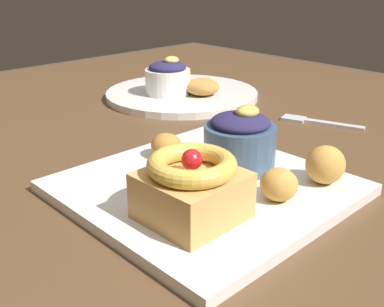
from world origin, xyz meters
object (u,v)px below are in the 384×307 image
at_px(cake_slice, 192,187).
at_px(fork, 315,122).
at_px(berry_ramekin, 240,141).
at_px(back_ramekin, 168,78).
at_px(fritter_middle, 325,165).
at_px(fritter_back, 279,184).
at_px(back_plate, 182,94).
at_px(back_pastry, 202,87).
at_px(front_plate, 205,188).
at_px(fritter_front, 165,146).

relative_size(cake_slice, fork, 0.69).
bearing_deg(berry_ramekin, back_ramekin, 62.79).
xyz_separation_m(fritter_middle, back_ramekin, (0.12, 0.39, 0.01)).
height_order(fritter_middle, fritter_back, fritter_middle).
height_order(back_plate, fork, back_plate).
xyz_separation_m(back_ramekin, back_pastry, (0.04, -0.05, -0.01)).
bearing_deg(back_pastry, front_plate, -134.41).
distance_m(back_plate, back_pastry, 0.05).
bearing_deg(fritter_middle, back_plate, 68.60).
distance_m(fritter_front, fork, 0.28).
xyz_separation_m(berry_ramekin, back_pastry, (0.20, 0.26, -0.02)).
bearing_deg(front_plate, cake_slice, -144.58).
distance_m(fritter_front, back_pastry, 0.30).
xyz_separation_m(front_plate, berry_ramekin, (0.06, 0.00, 0.04)).
bearing_deg(fritter_front, back_ramekin, 48.40).
xyz_separation_m(berry_ramekin, back_ramekin, (0.16, 0.30, -0.00)).
bearing_deg(back_plate, fritter_middle, -111.40).
bearing_deg(fritter_middle, front_plate, 136.91).
height_order(fritter_middle, fork, fritter_middle).
bearing_deg(fritter_middle, cake_slice, 164.06).
height_order(front_plate, back_plate, same).
bearing_deg(berry_ramekin, fritter_front, 117.82).
height_order(berry_ramekin, back_plate, berry_ramekin).
bearing_deg(back_plate, cake_slice, -131.45).
bearing_deg(back_plate, fritter_back, -120.06).
relative_size(front_plate, back_pastry, 4.34).
bearing_deg(berry_ramekin, cake_slice, -158.79).
distance_m(back_pastry, fork, 0.22).
distance_m(front_plate, back_pastry, 0.36).
bearing_deg(fritter_front, back_pastry, 36.52).
distance_m(cake_slice, fritter_front, 0.15).
bearing_deg(berry_ramekin, fork, 11.01).
distance_m(cake_slice, back_pastry, 0.44).
height_order(cake_slice, back_pastry, cake_slice).
xyz_separation_m(front_plate, back_ramekin, (0.22, 0.31, 0.03)).
distance_m(back_plate, fork, 0.26).
distance_m(fritter_back, back_ramekin, 0.43).
xyz_separation_m(back_ramekin, fork, (0.08, -0.26, -0.04)).
relative_size(front_plate, fork, 2.14).
distance_m(berry_ramekin, back_pastry, 0.32).
distance_m(fritter_front, back_ramekin, 0.30).
bearing_deg(fritter_back, back_pastry, 55.79).
distance_m(fritter_middle, fork, 0.24).
distance_m(front_plate, back_plate, 0.39).
relative_size(fritter_middle, back_pastry, 0.70).
xyz_separation_m(berry_ramekin, fritter_back, (-0.03, -0.08, -0.02)).
height_order(fritter_front, back_plate, fritter_front).
bearing_deg(back_ramekin, front_plate, -125.01).
relative_size(fritter_front, fritter_back, 1.00).
distance_m(berry_ramekin, back_plate, 0.36).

